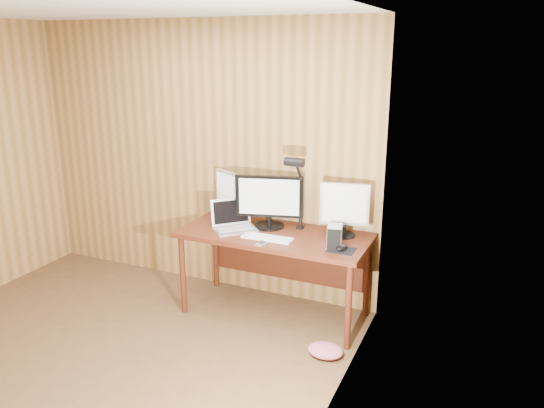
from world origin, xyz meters
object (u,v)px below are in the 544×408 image
Objects in this scene: monitor_right at (344,208)px; hard_drive at (335,237)px; mouse at (341,247)px; keyboard at (267,238)px; monitor_center at (269,201)px; laptop at (233,222)px; speaker at (342,232)px; desk_lamp at (297,182)px; phone at (262,243)px; desk at (278,244)px; monitor_left at (230,194)px.

monitor_right reaches higher than hard_drive.
keyboard is at bearing -169.17° from mouse.
monitor_center reaches higher than laptop.
keyboard is 3.82× the size of speaker.
laptop is 0.94m from speaker.
desk_lamp is at bearing 174.97° from monitor_right.
mouse is at bearing 17.04° from phone.
speaker reaches higher than desk.
monitor_left is 3.92× the size of speaker.
monitor_right is 0.39m from mouse.
monitor_center is at bearing 111.00° from phone.
desk_lamp is at bearing 138.00° from hard_drive.
hard_drive is (-0.07, 0.04, 0.06)m from mouse.
desk_lamp is (0.68, -0.09, 0.20)m from monitor_left.
monitor_center is 1.33× the size of monitor_left.
monitor_right is 0.74m from phone.
monitor_right is (0.55, 0.09, 0.37)m from desk.
hard_drive is at bearing -32.19° from desk_lamp.
desk is at bearing 89.34° from keyboard.
monitor_right is at bearing 9.24° from desk.
desk is 3.67× the size of laptop.
desk_lamp reaches higher than keyboard.
monitor_left reaches higher than mouse.
speaker is at bearing -5.73° from desk_lamp.
speaker is at bearing 115.36° from mouse.
monitor_right is 1.07× the size of keyboard.
laptop is at bearing 162.42° from hard_drive.
monitor_center is at bearing 173.41° from desk_lamp.
monitor_center is 0.83× the size of desk_lamp.
speaker reaches higher than keyboard.
mouse is at bearing -75.41° from speaker.
keyboard is at bearing -84.96° from monitor_center.
mouse is (0.07, -0.31, -0.22)m from monitor_right.
hard_drive reaches higher than speaker.
laptop is 1.03× the size of keyboard.
monitor_right reaches higher than speaker.
phone is (0.01, -0.13, -0.00)m from keyboard.
phone is (0.01, -0.35, 0.13)m from desk.
mouse is 1.03× the size of phone.
monitor_right is 0.68m from keyboard.
desk is 0.43m from laptop.
keyboard is 3.55× the size of mouse.
hard_drive reaches higher than desk.
hard_drive is 0.57m from desk_lamp.
desk is at bearing 177.25° from monitor_right.
speaker is (0.01, -0.07, -0.19)m from monitor_right.
desk_lamp reaches higher than mouse.
desk is at bearing 149.01° from hard_drive.
monitor_left is 1.10m from speaker.
speaker is at bearing 22.92° from keyboard.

